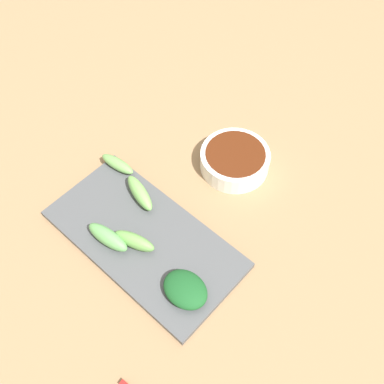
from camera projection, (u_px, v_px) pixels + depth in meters
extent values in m
cube|color=#91704D|center=(174.00, 217.00, 0.82)|extent=(2.10, 2.10, 0.02)
cylinder|color=white|center=(235.00, 160.00, 0.86)|extent=(0.13, 0.13, 0.04)
cylinder|color=#4E210E|center=(235.00, 158.00, 0.85)|extent=(0.11, 0.11, 0.03)
cube|color=#4A4D50|center=(145.00, 239.00, 0.78)|extent=(0.17, 0.33, 0.01)
ellipsoid|color=#75B559|center=(140.00, 193.00, 0.80)|extent=(0.05, 0.08, 0.03)
ellipsoid|color=#67A14D|center=(132.00, 239.00, 0.75)|extent=(0.04, 0.08, 0.03)
ellipsoid|color=#62A75B|center=(108.00, 237.00, 0.75)|extent=(0.04, 0.08, 0.03)
ellipsoid|color=#6DA355|center=(119.00, 163.00, 0.85)|extent=(0.03, 0.07, 0.02)
ellipsoid|color=#185022|center=(185.00, 289.00, 0.70)|extent=(0.06, 0.07, 0.03)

